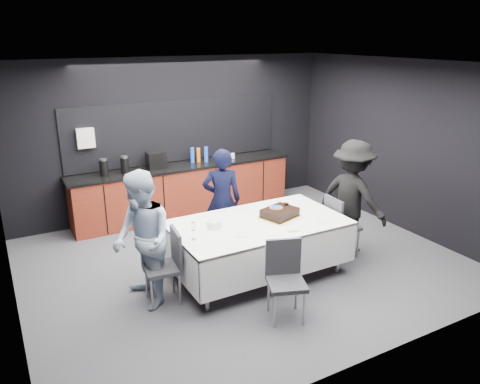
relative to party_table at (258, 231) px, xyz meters
name	(u,v)px	position (x,y,z in m)	size (l,w,h in m)	color
ground	(243,262)	(0.00, 0.40, -0.64)	(6.00, 6.00, 0.00)	#47474D
room_shell	(244,137)	(0.00, 0.40, 1.22)	(6.04, 5.04, 2.82)	white
kitchenette	(183,186)	(-0.02, 2.62, -0.10)	(4.10, 0.64, 2.05)	#631D0F
party_table	(258,231)	(0.00, 0.00, 0.00)	(2.32, 1.32, 0.78)	#99999E
cake_assembly	(280,213)	(0.35, 0.00, 0.20)	(0.58, 0.52, 0.16)	gold
plate_stack	(214,224)	(-0.60, 0.11, 0.19)	(0.20, 0.20, 0.10)	white
loose_plate_near	(241,235)	(-0.42, -0.28, 0.14)	(0.19, 0.19, 0.01)	white
loose_plate_right_a	(297,209)	(0.73, 0.13, 0.14)	(0.19, 0.19, 0.01)	white
loose_plate_right_b	(322,221)	(0.75, -0.42, 0.14)	(0.18, 0.18, 0.01)	white
loose_plate_far	(252,211)	(0.12, 0.37, 0.14)	(0.20, 0.20, 0.01)	white
fork_pile	(293,230)	(0.23, -0.48, 0.15)	(0.15, 0.10, 0.02)	white
champagne_flute	(193,227)	(-0.98, -0.11, 0.30)	(0.06, 0.06, 0.22)	white
chair_left	(168,261)	(-1.30, -0.04, -0.11)	(0.47, 0.47, 0.92)	#302F35
chair_right	(339,222)	(1.34, -0.08, -0.11)	(0.45, 0.45, 0.92)	#302F35
chair_near	(285,274)	(-0.23, -1.00, -0.11)	(0.54, 0.54, 0.92)	#302F35
person_center	(222,200)	(-0.06, 0.95, 0.15)	(0.58, 0.38, 1.59)	black
person_left	(142,240)	(-1.58, 0.03, 0.20)	(0.82, 0.64, 1.69)	#A6B9D0
person_right	(352,197)	(1.62, -0.02, 0.22)	(1.11, 0.64, 1.72)	black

